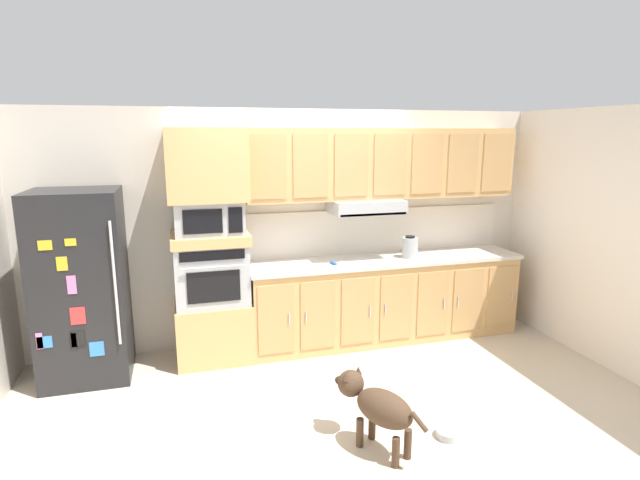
{
  "coord_description": "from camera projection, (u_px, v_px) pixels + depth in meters",
  "views": [
    {
      "loc": [
        -1.2,
        -4.14,
        2.24
      ],
      "look_at": [
        0.13,
        0.51,
        1.21
      ],
      "focal_mm": 28.1,
      "sensor_mm": 36.0,
      "label": 1
    }
  ],
  "objects": [
    {
      "name": "refrigerator",
      "position": [
        82.0,
        286.0,
        4.57
      ],
      "size": [
        0.76,
        0.73,
        1.76
      ],
      "color": "black",
      "rests_on": "ground"
    },
    {
      "name": "electric_kettle",
      "position": [
        410.0,
        247.0,
        5.44
      ],
      "size": [
        0.17,
        0.17,
        0.24
      ],
      "color": "#A8AAAF",
      "rests_on": "countertop_slab"
    },
    {
      "name": "dog_food_bowl",
      "position": [
        449.0,
        433.0,
        3.77
      ],
      "size": [
        0.2,
        0.2,
        0.06
      ],
      "color": "#B2B7BC",
      "rests_on": "ground"
    },
    {
      "name": "microwave",
      "position": [
        209.0,
        217.0,
        4.83
      ],
      "size": [
        0.64,
        0.54,
        0.32
      ],
      "color": "#A8AAAF",
      "rests_on": "appliance_mid_shelf"
    },
    {
      "name": "back_kitchen_wall",
      "position": [
        294.0,
        227.0,
        5.46
      ],
      "size": [
        6.2,
        0.12,
        2.5
      ],
      "primitive_type": "cube",
      "color": "beige",
      "rests_on": "ground"
    },
    {
      "name": "oven_base_cabinet",
      "position": [
        214.0,
        329.0,
        5.07
      ],
      "size": [
        0.74,
        0.62,
        0.6
      ],
      "primitive_type": "cube",
      "color": "tan",
      "rests_on": "ground"
    },
    {
      "name": "countertop_slab",
      "position": [
        386.0,
        260.0,
        5.45
      ],
      "size": [
        3.03,
        0.64,
        0.04
      ],
      "primitive_type": "cube",
      "color": "beige",
      "rests_on": "lower_cabinet_run"
    },
    {
      "name": "ground_plane",
      "position": [
        322.0,
        379.0,
        4.68
      ],
      "size": [
        9.6,
        9.6,
        0.0
      ],
      "primitive_type": "plane",
      "color": "beige"
    },
    {
      "name": "built_in_oven",
      "position": [
        211.0,
        272.0,
        4.95
      ],
      "size": [
        0.7,
        0.62,
        0.6
      ],
      "color": "#A8AAAF",
      "rests_on": "oven_base_cabinet"
    },
    {
      "name": "screwdriver",
      "position": [
        334.0,
        263.0,
        5.18
      ],
      "size": [
        0.15,
        0.14,
        0.03
      ],
      "color": "blue",
      "rests_on": "countertop_slab"
    },
    {
      "name": "backsplash_panel",
      "position": [
        376.0,
        231.0,
        5.66
      ],
      "size": [
        3.03,
        0.02,
        0.5
      ],
      "primitive_type": "cube",
      "color": "silver",
      "rests_on": "countertop_slab"
    },
    {
      "name": "appliance_mid_shelf",
      "position": [
        210.0,
        238.0,
        4.88
      ],
      "size": [
        0.74,
        0.62,
        0.1
      ],
      "primitive_type": "cube",
      "color": "tan",
      "rests_on": "built_in_oven"
    },
    {
      "name": "appliance_upper_cabinet",
      "position": [
        206.0,
        164.0,
        4.73
      ],
      "size": [
        0.74,
        0.62,
        0.68
      ],
      "primitive_type": "cube",
      "color": "tan",
      "rests_on": "microwave"
    },
    {
      "name": "lower_cabinet_run",
      "position": [
        385.0,
        300.0,
        5.54
      ],
      "size": [
        2.99,
        0.63,
        0.88
      ],
      "color": "tan",
      "rests_on": "ground"
    },
    {
      "name": "dog",
      "position": [
        377.0,
        404.0,
        3.58
      ],
      "size": [
        0.48,
        0.77,
        0.53
      ],
      "rotation": [
        0.0,
        0.0,
        2.06
      ],
      "color": "#473323",
      "rests_on": "ground"
    },
    {
      "name": "upper_cabinet_with_hood",
      "position": [
        383.0,
        166.0,
        5.35
      ],
      "size": [
        2.99,
        0.48,
        0.88
      ],
      "color": "tan",
      "rests_on": "backsplash_panel"
    },
    {
      "name": "side_panel_right",
      "position": [
        582.0,
        232.0,
        5.17
      ],
      "size": [
        0.12,
        7.1,
        2.5
      ],
      "primitive_type": "cube",
      "color": "silver",
      "rests_on": "ground"
    }
  ]
}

